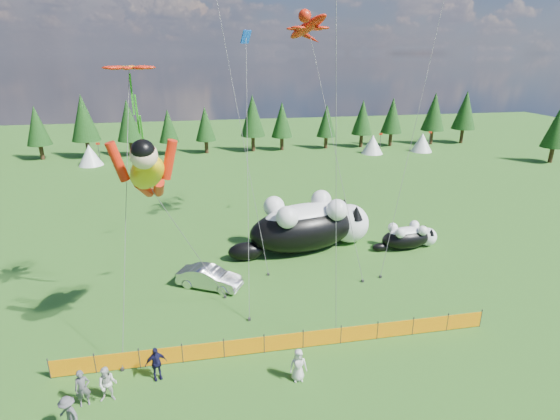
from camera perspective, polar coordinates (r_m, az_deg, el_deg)
name	(u,v)px	position (r m, az deg, el deg)	size (l,w,h in m)	color
ground	(274,317)	(25.65, -0.84, -13.82)	(160.00, 160.00, 0.00)	#103C0B
safety_fence	(284,342)	(22.95, 0.49, -16.85)	(22.06, 0.06, 1.10)	#262626
tree_line	(222,126)	(66.95, -7.59, 10.83)	(90.00, 4.00, 8.00)	black
festival_tents	(301,147)	(64.08, 2.76, 8.22)	(50.00, 3.20, 2.80)	white
cat_large	(310,225)	(33.17, 3.88, -1.91)	(11.38, 5.74, 4.14)	black
cat_small	(409,237)	(35.06, 16.49, -3.34)	(5.38, 2.21, 1.94)	black
car	(209,278)	(28.60, -9.23, -8.70)	(1.45, 4.16, 1.37)	silver
spectator_a	(83,388)	(21.59, -24.39, -20.44)	(0.63, 0.41, 1.72)	#505055
spectator_b	(108,384)	(21.42, -21.60, -20.42)	(0.82, 0.48, 1.69)	silver
spectator_c	(156,363)	(21.88, -15.89, -18.72)	(0.99, 0.50, 1.68)	#141335
spectator_d	(69,415)	(20.60, -25.89, -22.98)	(1.10, 0.57, 1.70)	#505055
spectator_e	(298,365)	(21.11, 2.40, -19.59)	(0.79, 0.52, 1.62)	silver
superhero_kite	(147,173)	(21.03, -17.02, 4.69)	(6.26, 6.39, 11.71)	gold
gecko_kite	(308,27)	(34.76, 3.64, 22.76)	(5.23, 13.05, 18.68)	red
flower_kite	(129,71)	(22.75, -19.10, 16.73)	(3.07, 6.14, 14.21)	red
diamond_kite_a	(246,47)	(28.29, -4.45, 20.41)	(1.66, 7.84, 16.75)	blue
diamond_kite_d	(217,1)	(33.33, -8.23, 25.42)	(2.97, 7.81, 19.86)	#0DA2A4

